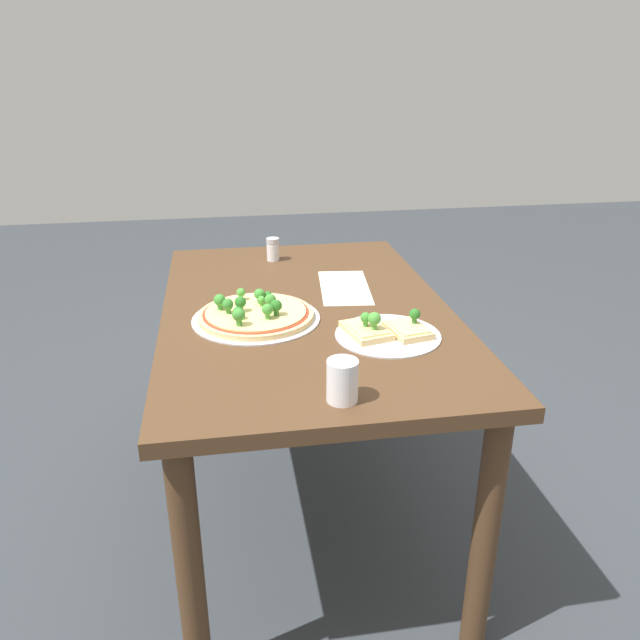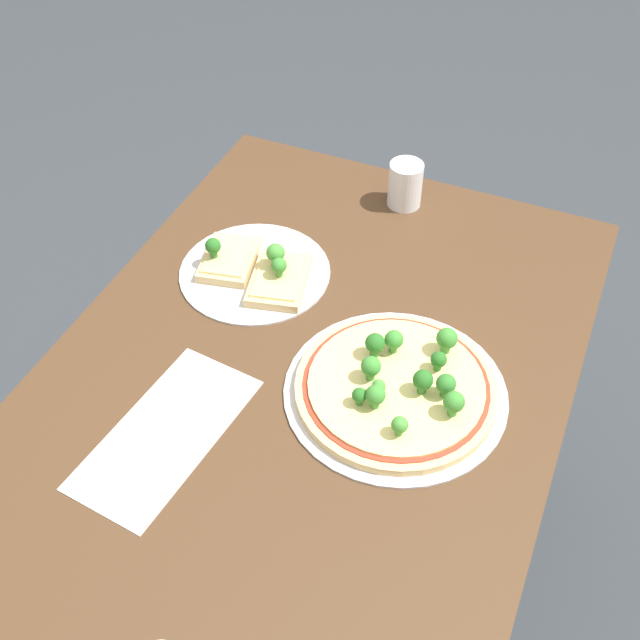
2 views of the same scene
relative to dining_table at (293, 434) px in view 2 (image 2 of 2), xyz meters
name	(u,v)px [view 2 (image 2 of 2)]	position (x,y,z in m)	size (l,w,h in m)	color
ground_plane	(300,605)	(0.00, 0.00, -0.60)	(8.00, 8.00, 0.00)	#33383D
dining_table	(293,434)	(0.00, 0.00, 0.00)	(1.21, 0.78, 0.70)	#4C331E
pizza_tray_whole	(397,387)	(-0.07, 0.14, 0.11)	(0.34, 0.34, 0.07)	silver
pizza_tray_slice	(256,269)	(-0.22, -0.17, 0.11)	(0.26, 0.26, 0.07)	silver
drinking_cup	(406,185)	(-0.51, 0.00, 0.14)	(0.06, 0.06, 0.09)	white
paper_menu	(166,433)	(0.13, -0.14, 0.10)	(0.30, 0.14, 0.00)	white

